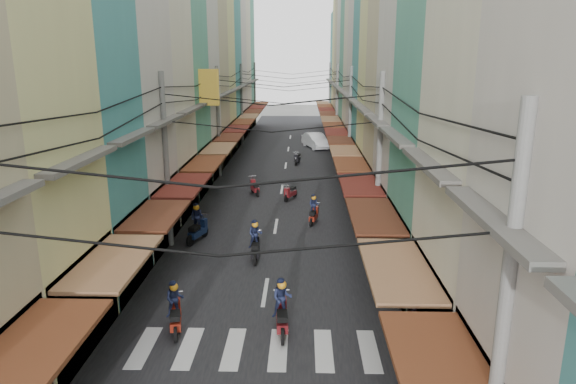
% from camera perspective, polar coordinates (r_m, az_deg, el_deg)
% --- Properties ---
extents(ground, '(160.00, 160.00, 0.00)m').
position_cam_1_polar(ground, '(21.98, -2.17, -8.82)').
color(ground, slate).
rests_on(ground, ground).
extents(road, '(10.00, 80.00, 0.02)m').
position_cam_1_polar(road, '(41.08, -0.35, 2.38)').
color(road, black).
rests_on(road, ground).
extents(sidewalk_left, '(3.00, 80.00, 0.06)m').
position_cam_1_polar(sidewalk_left, '(41.80, -9.30, 2.43)').
color(sidewalk_left, gray).
rests_on(sidewalk_left, ground).
extents(sidewalk_right, '(3.00, 80.00, 0.06)m').
position_cam_1_polar(sidewalk_right, '(41.36, 8.69, 2.33)').
color(sidewalk_right, gray).
rests_on(sidewalk_right, ground).
extents(crosswalk, '(7.55, 2.40, 0.01)m').
position_cam_1_polar(crosswalk, '(16.65, -3.58, -16.99)').
color(crosswalk, silver).
rests_on(crosswalk, ground).
extents(building_row_left, '(7.80, 67.67, 23.70)m').
position_cam_1_polar(building_row_left, '(37.85, -13.12, 15.86)').
color(building_row_left, beige).
rests_on(building_row_left, ground).
extents(building_row_right, '(7.80, 68.98, 22.59)m').
position_cam_1_polar(building_row_right, '(37.14, 12.19, 15.37)').
color(building_row_right, teal).
rests_on(building_row_right, ground).
extents(utility_poles, '(10.20, 66.13, 8.20)m').
position_cam_1_polar(utility_poles, '(35.22, -0.65, 11.15)').
color(utility_poles, slate).
rests_on(utility_poles, ground).
extents(white_car, '(5.59, 3.63, 1.84)m').
position_cam_1_polar(white_car, '(51.77, 3.09, 4.92)').
color(white_car, silver).
rests_on(white_car, ground).
extents(bicycle, '(1.79, 0.86, 1.18)m').
position_cam_1_polar(bicycle, '(25.21, 12.99, -6.05)').
color(bicycle, black).
rests_on(bicycle, ground).
extents(moving_scooters, '(6.28, 29.62, 1.95)m').
position_cam_1_polar(moving_scooters, '(24.91, -3.65, -4.60)').
color(moving_scooters, black).
rests_on(moving_scooters, ground).
extents(parked_scooters, '(13.36, 16.14, 1.00)m').
position_cam_1_polar(parked_scooters, '(18.60, 12.46, -12.11)').
color(parked_scooters, black).
rests_on(parked_scooters, ground).
extents(pedestrians, '(12.64, 20.69, 2.23)m').
position_cam_1_polar(pedestrians, '(22.54, -14.71, -5.84)').
color(pedestrians, '#2C222D').
rests_on(pedestrians, ground).
extents(market_umbrella, '(2.12, 2.12, 2.23)m').
position_cam_1_polar(market_umbrella, '(17.39, 15.47, -8.88)').
color(market_umbrella, '#B2B2B7').
rests_on(market_umbrella, ground).
extents(traffic_sign, '(0.10, 0.59, 2.70)m').
position_cam_1_polar(traffic_sign, '(17.65, 15.88, -8.63)').
color(traffic_sign, slate).
rests_on(traffic_sign, ground).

